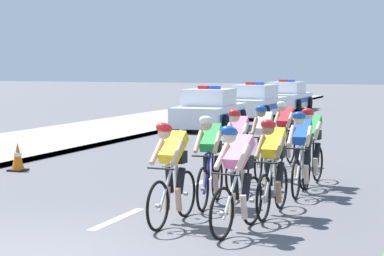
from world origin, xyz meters
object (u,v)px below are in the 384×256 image
Objects in this scene: cyclist_seventh at (263,140)px; police_car_second at (255,103)px; police_car_nearest at (210,111)px; police_car_third at (287,97)px; cyclist_fifth at (238,148)px; cyclist_fourth at (273,166)px; cyclist_ninth at (285,132)px; cyclist_sixth at (301,152)px; cyclist_lead at (172,171)px; cyclist_eighth at (311,145)px; cyclist_second at (237,177)px; traffic_cone_mid at (18,157)px; cyclist_third at (210,159)px.

police_car_second is (-4.89, 15.91, -0.11)m from cyclist_seventh.
police_car_nearest is 11.78m from police_car_third.
police_car_second reaches higher than cyclist_fifth.
cyclist_fourth is at bearing -72.73° from police_car_second.
cyclist_seventh is 1.82m from cyclist_ninth.
cyclist_seventh is 1.00× the size of cyclist_ninth.
cyclist_sixth is 1.00× the size of cyclist_seventh.
cyclist_seventh is at bearing 88.84° from cyclist_lead.
cyclist_sixth is 13.06m from police_car_nearest.
cyclist_fourth is at bearing -65.93° from police_car_nearest.
police_car_nearest is (-6.00, 10.56, -0.11)m from cyclist_eighth.
cyclist_second is 1.00× the size of cyclist_fourth.
cyclist_eighth is 2.69× the size of traffic_cone_mid.
traffic_cone_mid is at bearing 146.55° from cyclist_lead.
cyclist_lead is 1.66m from cyclist_fourth.
cyclist_ninth is 2.69× the size of traffic_cone_mid.
police_car_third is at bearing 105.04° from cyclist_eighth.
cyclist_lead is at bearing -71.80° from police_car_nearest.
cyclist_seventh is at bearing 89.36° from cyclist_third.
cyclist_ninth is 9.55m from police_car_nearest.
cyclist_seventh is 0.38× the size of police_car_nearest.
cyclist_third is 1.00× the size of cyclist_sixth.
cyclist_eighth is 6.47m from traffic_cone_mid.
cyclist_ninth is at bearing -76.26° from police_car_third.
cyclist_lead is at bearing -90.00° from cyclist_fifth.
cyclist_lead and cyclist_second have the same top height.
cyclist_sixth is (1.24, -0.13, 0.00)m from cyclist_fifth.
cyclist_lead is at bearing -137.21° from cyclist_fourth.
cyclist_eighth is at bearing 92.23° from cyclist_sixth.
cyclist_eighth is (1.15, 2.56, 0.00)m from cyclist_third.
police_car_third reaches higher than cyclist_second.
cyclist_fifth is at bearing 90.00° from cyclist_lead.
cyclist_second and cyclist_seventh have the same top height.
cyclist_fifth is at bearing 174.03° from cyclist_sixth.
police_car_third reaches higher than traffic_cone_mid.
cyclist_fourth is at bearing -89.76° from cyclist_eighth.
police_car_third reaches higher than cyclist_lead.
police_car_third is at bearing 102.44° from cyclist_second.
cyclist_fifth is (-1.22, 2.01, 0.00)m from cyclist_fourth.
cyclist_lead is 1.00× the size of cyclist_fourth.
police_car_second reaches higher than cyclist_second.
police_car_second is (-4.80, 20.48, -0.11)m from cyclist_lead.
cyclist_eighth is at bearing 36.37° from cyclist_fifth.
cyclist_eighth is at bearing 87.90° from cyclist_second.
cyclist_fifth and cyclist_eighth have the same top height.
cyclist_fifth is at bearing -78.33° from police_car_third.
police_car_nearest is (-4.85, 13.13, -0.11)m from cyclist_third.
cyclist_ninth is (-0.00, 1.82, 0.00)m from cyclist_seventh.
cyclist_fourth is 14.75m from police_car_nearest.
cyclist_fourth is 25.95m from police_car_third.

